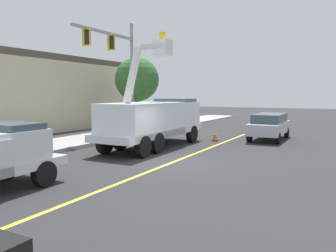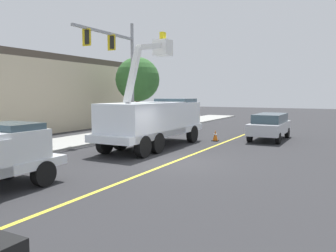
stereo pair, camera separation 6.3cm
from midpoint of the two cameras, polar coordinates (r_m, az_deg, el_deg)
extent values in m
plane|color=#2D2D30|center=(15.05, 0.86, -6.05)|extent=(120.00, 120.00, 0.00)
cube|color=#9E9E99|center=(20.15, -20.61, -3.28)|extent=(60.05, 4.64, 0.12)
cube|color=yellow|center=(15.05, 0.86, -6.03)|extent=(50.00, 1.03, 0.01)
cube|color=white|center=(18.87, -2.71, -0.94)|extent=(8.24, 2.64, 0.36)
cube|color=white|center=(21.09, 0.93, 1.85)|extent=(2.66, 2.40, 1.60)
cube|color=#384C56|center=(21.24, 1.18, 3.76)|extent=(1.84, 2.13, 0.64)
cube|color=white|center=(17.97, -4.32, 1.04)|extent=(5.29, 2.59, 1.80)
cube|color=white|center=(17.22, -6.05, 8.63)|extent=(1.46, 0.33, 2.89)
cube|color=white|center=(19.11, -2.91, 13.22)|extent=(2.87, 0.38, 0.74)
cube|color=white|center=(20.37, -1.01, 12.98)|extent=(0.90, 0.90, 0.90)
cube|color=yellow|center=(20.45, -1.01, 14.65)|extent=(0.36, 0.24, 0.60)
cylinder|color=black|center=(21.94, -1.40, -1.03)|extent=(1.05, 0.36, 1.04)
cylinder|color=black|center=(20.94, 3.97, -1.35)|extent=(1.05, 0.36, 1.04)
cylinder|color=black|center=(18.31, -8.10, -2.38)|extent=(1.05, 0.36, 1.04)
cylinder|color=black|center=(17.09, -1.98, -2.89)|extent=(1.05, 0.36, 1.04)
cylinder|color=black|center=(17.28, -10.66, -2.89)|extent=(1.05, 0.36, 1.04)
cylinder|color=black|center=(15.98, -4.34, -3.49)|extent=(1.05, 0.36, 1.04)
cube|color=silver|center=(11.99, -25.59, -3.25)|extent=(2.05, 1.97, 1.10)
cube|color=#384C56|center=(12.05, -24.92, -0.88)|extent=(1.37, 1.79, 0.56)
cylinder|color=black|center=(13.25, -25.72, -6.33)|extent=(0.85, 0.31, 0.84)
cylinder|color=black|center=(11.81, -20.23, -7.52)|extent=(0.85, 0.31, 0.84)
cube|color=silver|center=(22.99, 16.54, -0.28)|extent=(4.83, 1.98, 0.70)
cube|color=#384C56|center=(23.09, 16.66, 1.23)|extent=(3.48, 1.73, 0.60)
cylinder|color=black|center=(21.29, 17.88, -1.98)|extent=(0.68, 0.25, 0.68)
cylinder|color=black|center=(21.65, 13.42, -1.75)|extent=(0.68, 0.25, 0.68)
cylinder|color=black|center=(24.49, 19.24, -1.08)|extent=(0.68, 0.25, 0.68)
cylinder|color=black|center=(24.80, 15.33, -0.89)|extent=(0.68, 0.25, 0.68)
cube|color=black|center=(21.78, 7.80, -2.45)|extent=(0.40, 0.40, 0.04)
cone|color=orange|center=(21.74, 7.82, -1.55)|extent=(0.32, 0.32, 0.65)
cylinder|color=white|center=(21.73, 7.82, -1.38)|extent=(0.20, 0.20, 0.08)
cylinder|color=gray|center=(25.00, -6.14, 7.72)|extent=(0.22, 0.22, 7.99)
cube|color=gray|center=(22.89, -10.58, 15.16)|extent=(6.00, 0.26, 0.16)
cube|color=gold|center=(23.27, -9.61, 13.65)|extent=(0.13, 0.56, 1.00)
cube|color=black|center=(23.21, -9.41, 13.67)|extent=(0.21, 0.32, 0.84)
cube|color=gold|center=(21.43, -13.65, 14.28)|extent=(0.13, 0.56, 1.00)
cube|color=black|center=(21.37, -13.45, 14.31)|extent=(0.21, 0.32, 0.84)
cube|color=beige|center=(29.54, -25.29, 4.47)|extent=(24.85, 8.61, 5.51)
cube|color=#4C4238|center=(29.67, -25.53, 10.29)|extent=(24.85, 8.61, 0.50)
cylinder|color=brown|center=(28.98, -5.25, 2.37)|extent=(0.32, 0.32, 2.89)
sphere|color=#33662D|center=(28.96, -5.30, 7.80)|extent=(3.71, 3.71, 3.71)
camera|label=1|loc=(0.03, -90.11, -0.01)|focal=36.30mm
camera|label=2|loc=(0.03, 89.89, 0.01)|focal=36.30mm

